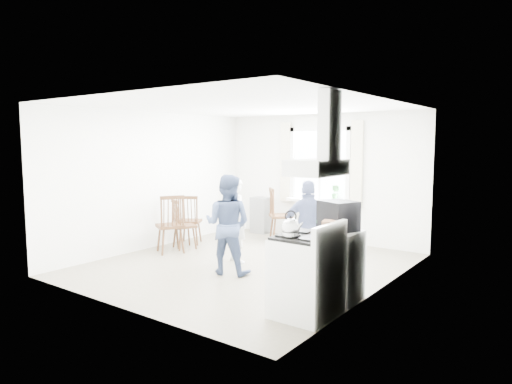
% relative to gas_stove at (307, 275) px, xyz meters
% --- Properties ---
extents(room_shell, '(4.62, 5.12, 2.64)m').
position_rel_gas_stove_xyz_m(room_shell, '(-1.91, 1.35, 0.82)').
color(room_shell, gray).
rests_on(room_shell, ground).
extents(window_assembly, '(1.88, 0.24, 1.70)m').
position_rel_gas_stove_xyz_m(window_assembly, '(-1.91, 3.80, 0.98)').
color(window_assembly, white).
rests_on(window_assembly, room_shell).
extents(range_hood, '(0.45, 0.76, 0.94)m').
position_rel_gas_stove_xyz_m(range_hood, '(0.16, -0.00, 1.42)').
color(range_hood, white).
rests_on(range_hood, room_shell).
extents(shelf_unit, '(0.40, 0.30, 0.80)m').
position_rel_gas_stove_xyz_m(shelf_unit, '(-3.31, 3.68, -0.08)').
color(shelf_unit, gray).
rests_on(shelf_unit, ground).
extents(gas_stove, '(0.68, 0.76, 1.12)m').
position_rel_gas_stove_xyz_m(gas_stove, '(0.00, 0.00, 0.00)').
color(gas_stove, white).
rests_on(gas_stove, ground).
extents(kettle, '(0.22, 0.22, 0.31)m').
position_rel_gas_stove_xyz_m(kettle, '(-0.11, -0.19, 0.57)').
color(kettle, silver).
rests_on(kettle, gas_stove).
extents(low_cabinet, '(0.50, 0.55, 0.90)m').
position_rel_gas_stove_xyz_m(low_cabinet, '(0.07, 0.70, -0.03)').
color(low_cabinet, white).
rests_on(low_cabinet, ground).
extents(stereo_stack, '(0.54, 0.51, 0.38)m').
position_rel_gas_stove_xyz_m(stereo_stack, '(0.03, 0.73, 0.61)').
color(stereo_stack, black).
rests_on(stereo_stack, low_cabinet).
extents(cardboard_box, '(0.31, 0.26, 0.17)m').
position_rel_gas_stove_xyz_m(cardboard_box, '(0.11, 0.45, 0.50)').
color(cardboard_box, '#A67150').
rests_on(cardboard_box, low_cabinet).
extents(windsor_chair_a, '(0.57, 0.56, 0.99)m').
position_rel_gas_stove_xyz_m(windsor_chair_a, '(-3.76, 1.86, 0.12)').
color(windsor_chair_a, '#402614').
rests_on(windsor_chair_a, ground).
extents(windsor_chair_b, '(0.53, 0.52, 0.95)m').
position_rel_gas_stove_xyz_m(windsor_chair_b, '(-3.64, 1.49, 0.10)').
color(windsor_chair_b, '#402614').
rests_on(windsor_chair_b, ground).
extents(windsor_chair_c, '(0.61, 0.61, 1.08)m').
position_rel_gas_stove_xyz_m(windsor_chair_c, '(-3.48, 1.14, 0.18)').
color(windsor_chair_c, '#402614').
rests_on(windsor_chair_c, ground).
extents(person_left, '(0.69, 0.69, 1.44)m').
position_rel_gas_stove_xyz_m(person_left, '(-2.17, 1.39, 0.24)').
color(person_left, white).
rests_on(person_left, ground).
extents(person_mid, '(0.93, 0.93, 1.54)m').
position_rel_gas_stove_xyz_m(person_mid, '(-1.85, 0.78, 0.28)').
color(person_mid, '#3F4F76').
rests_on(person_mid, ground).
extents(person_right, '(1.14, 1.14, 1.45)m').
position_rel_gas_stove_xyz_m(person_right, '(-0.84, 1.51, 0.24)').
color(person_right, navy).
rests_on(person_right, ground).
extents(potted_plant, '(0.23, 0.23, 0.33)m').
position_rel_gas_stove_xyz_m(potted_plant, '(-1.49, 3.71, 0.53)').
color(potted_plant, '#377D3A').
rests_on(potted_plant, window_assembly).
extents(windsor_chair_d, '(0.64, 0.64, 1.09)m').
position_rel_gas_stove_xyz_m(windsor_chair_d, '(-2.64, 3.27, 0.18)').
color(windsor_chair_d, '#402614').
rests_on(windsor_chair_d, ground).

